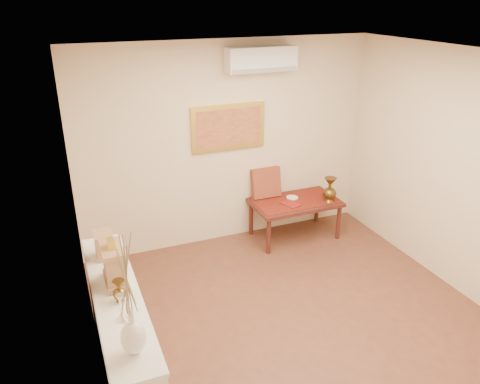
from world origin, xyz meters
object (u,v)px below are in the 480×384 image
brass_urn_tall (330,187)px  wooden_chest (104,245)px  display_ledge (122,341)px  low_table (295,205)px  white_vase (129,297)px  mantel_clock (114,264)px

brass_urn_tall → wooden_chest: size_ratio=1.74×
brass_urn_tall → wooden_chest: 3.29m
brass_urn_tall → display_ledge: brass_urn_tall is taller
display_ledge → low_table: display_ledge is taller
white_vase → wooden_chest: size_ratio=3.70×
display_ledge → mantel_clock: size_ratio=4.93×
white_vase → brass_urn_tall: size_ratio=2.13×
display_ledge → mantel_clock: (0.02, 0.15, 0.66)m
display_ledge → wooden_chest: 0.86m
brass_urn_tall → low_table: (-0.41, 0.20, -0.29)m
mantel_clock → low_table: (2.65, 1.73, -0.67)m
white_vase → mantel_clock: 0.93m
mantel_clock → wooden_chest: (-0.02, 0.46, -0.05)m
display_ledge → brass_urn_tall: bearing=28.5°
brass_urn_tall → mantel_clock: bearing=-153.5°
display_ledge → wooden_chest: bearing=90.4°
wooden_chest → low_table: 3.03m
mantel_clock → wooden_chest: bearing=93.0°
display_ledge → low_table: size_ratio=1.68×
display_ledge → white_vase: bearing=-88.8°
brass_urn_tall → low_table: brass_urn_tall is taller
display_ledge → low_table: 3.27m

